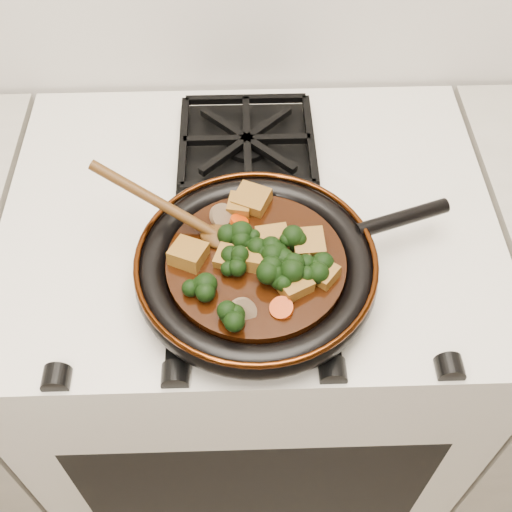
{
  "coord_description": "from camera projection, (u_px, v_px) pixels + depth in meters",
  "views": [
    {
      "loc": [
        -0.01,
        1.03,
        1.64
      ],
      "look_at": [
        0.01,
        1.55,
        0.97
      ],
      "focal_mm": 45.0,
      "sensor_mm": 36.0,
      "label": 1
    }
  ],
  "objects": [
    {
      "name": "tofu_cube_1",
      "position": [
        293.0,
        284.0,
        0.82
      ],
      "size": [
        0.06,
        0.05,
        0.02
      ],
      "primitive_type": "cube",
      "rotation": [
        0.01,
        0.05,
        0.51
      ],
      "color": "brown",
      "rests_on": "braising_sauce"
    },
    {
      "name": "broccoli_floret_1",
      "position": [
        264.0,
        248.0,
        0.86
      ],
      "size": [
        0.08,
        0.09,
        0.07
      ],
      "primitive_type": null,
      "rotation": [
        0.08,
        -0.17,
        1.15
      ],
      "color": "black",
      "rests_on": "braising_sauce"
    },
    {
      "name": "broccoli_floret_8",
      "position": [
        235.0,
        318.0,
        0.79
      ],
      "size": [
        0.07,
        0.08,
        0.06
      ],
      "primitive_type": null,
      "rotation": [
        -0.19,
        0.07,
        0.32
      ],
      "color": "black",
      "rests_on": "braising_sauce"
    },
    {
      "name": "skillet",
      "position": [
        258.0,
        267.0,
        0.87
      ],
      "size": [
        0.44,
        0.33,
        0.05
      ],
      "rotation": [
        0.0,
        0.0,
        0.33
      ],
      "color": "black",
      "rests_on": "burner_grate_front"
    },
    {
      "name": "tofu_cube_2",
      "position": [
        309.0,
        244.0,
        0.86
      ],
      "size": [
        0.04,
        0.05,
        0.03
      ],
      "primitive_type": "cube",
      "rotation": [
        -0.02,
        -0.11,
        1.63
      ],
      "color": "brown",
      "rests_on": "braising_sauce"
    },
    {
      "name": "tofu_cube_8",
      "position": [
        303.0,
        271.0,
        0.84
      ],
      "size": [
        0.05,
        0.04,
        0.02
      ],
      "primitive_type": "cube",
      "rotation": [
        0.03,
        0.0,
        0.43
      ],
      "color": "brown",
      "rests_on": "braising_sauce"
    },
    {
      "name": "carrot_coin_0",
      "position": [
        272.0,
        252.0,
        0.86
      ],
      "size": [
        0.03,
        0.03,
        0.02
      ],
      "primitive_type": "cylinder",
      "rotation": [
        0.27,
        0.19,
        0.0
      ],
      "color": "#BC3205",
      "rests_on": "braising_sauce"
    },
    {
      "name": "mushroom_slice_1",
      "position": [
        222.0,
        216.0,
        0.9
      ],
      "size": [
        0.05,
        0.05,
        0.03
      ],
      "primitive_type": "cylinder",
      "rotation": [
        0.78,
        0.0,
        0.95
      ],
      "color": "brown",
      "rests_on": "braising_sauce"
    },
    {
      "name": "broccoli_floret_6",
      "position": [
        276.0,
        279.0,
        0.82
      ],
      "size": [
        0.08,
        0.09,
        0.08
      ],
      "primitive_type": null,
      "rotation": [
        0.23,
        0.22,
        2.76
      ],
      "color": "black",
      "rests_on": "braising_sauce"
    },
    {
      "name": "broccoli_floret_0",
      "position": [
        237.0,
        242.0,
        0.86
      ],
      "size": [
        0.09,
        0.09,
        0.07
      ],
      "primitive_type": null,
      "rotation": [
        0.24,
        -0.1,
        1.14
      ],
      "color": "black",
      "rests_on": "braising_sauce"
    },
    {
      "name": "stove",
      "position": [
        251.0,
        355.0,
        1.34
      ],
      "size": [
        0.76,
        0.6,
        0.9
      ],
      "primitive_type": "cube",
      "color": "silver",
      "rests_on": "ground"
    },
    {
      "name": "burner_grate_front",
      "position": [
        251.0,
        280.0,
        0.89
      ],
      "size": [
        0.23,
        0.23,
        0.03
      ],
      "primitive_type": null,
      "color": "black",
      "rests_on": "stove"
    },
    {
      "name": "broccoli_floret_2",
      "position": [
        273.0,
        261.0,
        0.84
      ],
      "size": [
        0.09,
        0.09,
        0.06
      ],
      "primitive_type": null,
      "rotation": [
        0.03,
        -0.11,
        2.42
      ],
      "color": "black",
      "rests_on": "braising_sauce"
    },
    {
      "name": "tofu_cube_5",
      "position": [
        273.0,
        240.0,
        0.87
      ],
      "size": [
        0.05,
        0.05,
        0.03
      ],
      "primitive_type": "cube",
      "rotation": [
        0.12,
        0.04,
        0.19
      ],
      "color": "brown",
      "rests_on": "braising_sauce"
    },
    {
      "name": "broccoli_floret_3",
      "position": [
        313.0,
        272.0,
        0.83
      ],
      "size": [
        0.07,
        0.08,
        0.07
      ],
      "primitive_type": null,
      "rotation": [
        -0.14,
        0.14,
        0.16
      ],
      "color": "black",
      "rests_on": "braising_sauce"
    },
    {
      "name": "broccoli_floret_7",
      "position": [
        230.0,
        261.0,
        0.84
      ],
      "size": [
        0.06,
        0.07,
        0.07
      ],
      "primitive_type": null,
      "rotation": [
        0.15,
        0.09,
        0.05
      ],
      "color": "black",
      "rests_on": "braising_sauce"
    },
    {
      "name": "tofu_cube_6",
      "position": [
        229.0,
        258.0,
        0.85
      ],
      "size": [
        0.05,
        0.04,
        0.02
      ],
      "primitive_type": "cube",
      "rotation": [
        -0.04,
        -0.05,
        1.24
      ],
      "color": "brown",
      "rests_on": "braising_sauce"
    },
    {
      "name": "carrot_coin_1",
      "position": [
        187.0,
        250.0,
        0.86
      ],
      "size": [
        0.03,
        0.03,
        0.01
      ],
      "primitive_type": "cylinder",
      "rotation": [
        0.15,
        0.02,
        0.0
      ],
      "color": "#BC3205",
      "rests_on": "braising_sauce"
    },
    {
      "name": "tofu_cube_9",
      "position": [
        240.0,
        205.0,
        0.91
      ],
      "size": [
        0.04,
        0.04,
        0.02
      ],
      "primitive_type": "cube",
      "rotation": [
        -0.02,
        -0.05,
        1.36
      ],
      "color": "brown",
      "rests_on": "braising_sauce"
    },
    {
      "name": "mushroom_slice_0",
      "position": [
        242.0,
        312.0,
        0.8
      ],
      "size": [
        0.04,
        0.04,
        0.04
      ],
      "primitive_type": "cylinder",
      "rotation": [
        0.97,
        0.0,
        0.3
      ],
      "color": "brown",
      "rests_on": "braising_sauce"
    },
    {
      "name": "broccoli_floret_4",
      "position": [
        293.0,
        268.0,
        0.83
      ],
      "size": [
        0.09,
        0.09,
        0.08
      ],
      "primitive_type": null,
      "rotation": [
        -0.24,
        0.24,
        1.13
      ],
      "color": "black",
      "rests_on": "braising_sauce"
    },
    {
      "name": "carrot_coin_2",
      "position": [
        239.0,
        222.0,
        0.89
      ],
      "size": [
        0.03,
        0.03,
        0.02
      ],
      "primitive_type": "cylinder",
      "rotation": [
        -0.16,
        0.34,
        0.0
      ],
      "color": "#BC3205",
      "rests_on": "braising_sauce"
    },
    {
      "name": "wooden_spoon",
      "position": [
        186.0,
        218.0,
        0.87
      ],
      "size": [
        0.13,
        0.08,
        0.2
      ],
      "rotation": [
        0.0,
        0.0,
        2.74
      ],
      "color": "#4A2C0F",
      "rests_on": "braising_sauce"
    },
    {
      "name": "burner_grate_back",
      "position": [
        247.0,
        143.0,
        1.06
      ],
      "size": [
        0.23,
        0.23,
        0.03
      ],
      "primitive_type": null,
      "color": "black",
      "rests_on": "stove"
    },
    {
      "name": "broccoli_floret_5",
      "position": [
        199.0,
        289.0,
        0.82
      ],
      "size": [
        0.08,
        0.07,
        0.06
      ],
      "primitive_type": null,
      "rotation": [
        -0.03,
        0.19,
        2.98
      ],
      "color": "black",
      "rests_on": "braising_sauce"
    },
    {
      "name": "tofu_cube_3",
      "position": [
        254.0,
        256.0,
        0.85
      ],
      "size": [
        0.06,
        0.06,
        0.03
      ],
      "primitive_type": "cube",
      "rotation": [
        -0.05,
        0.08,
        1.28
      ],
      "color": "brown",
      "rests_on": "braising_sauce"
    },
    {
      "name": "carrot_coin_3",
      "position": [
        282.0,
        308.0,
        0.8
      ],
      "size": [
        0.03,
        0.03,
        0.02
      ],
      "primitive_type": "cylinder",
      "rotation": [
        0.21,
        -0.21,
        0.0
      ],
      "color": "#BC3205",
      "rests_on": "braising_sauce"
    },
    {
      "name": "braising_sauce",
      "position": [
        256.0,
        266.0,
        0.86
      ],
      "size": [
        0.24,
        0.24,
        0.02
      ],
      "primitive_type": "cylinder",
      "color": "black",
      "rests_on": "skillet"
    },
    {
      "name": "broccoli_floret_9",
      "position": [
        296.0,
        243.0,
        0.86
      ],
      "size": [
        0.09,
        0.08,
        0.07
      ],
      "primitive_type": null,
      "rotation": [
        -0.24,
        0.22,
        2.24
      ],
      "color": "black",
      "rests_on": "braising_sauce"
    },
    {
      "name": "tofu_cube_0",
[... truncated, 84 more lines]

